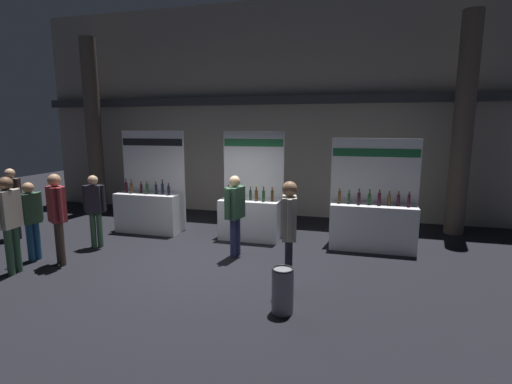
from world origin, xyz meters
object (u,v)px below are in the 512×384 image
Objects in this scene: exhibitor_booth_1 at (250,214)px; visitor_2 at (289,226)px; visitor_9 at (57,210)px; trash_bin at (283,290)px; visitor_7 at (95,206)px; visitor_3 at (235,208)px; visitor_8 at (9,216)px; exhibitor_booth_0 at (150,207)px; visitor_5 at (12,197)px; visitor_0 at (31,215)px; exhibitor_booth_2 at (372,222)px.

exhibitor_booth_1 is 1.40× the size of visitor_2.
exhibitor_booth_1 is 3.08m from visitor_2.
visitor_2 is at bearing -149.52° from visitor_9.
visitor_7 reaches higher than trash_bin.
visitor_2 reaches higher than visitor_3.
visitor_8 reaches higher than visitor_9.
exhibitor_booth_0 reaches higher than trash_bin.
exhibitor_booth_0 is at bearing -144.90° from visitor_5.
exhibitor_booth_1 reaches higher than visitor_7.
exhibitor_booth_0 reaches higher than visitor_2.
visitor_3 is at bearing 123.66° from trash_bin.
visitor_5 is 2.61m from visitor_8.
visitor_3 is (2.75, -1.26, 0.41)m from exhibitor_booth_0.
exhibitor_booth_1 reaches higher than visitor_0.
exhibitor_booth_1 is 1.42× the size of visitor_8.
exhibitor_booth_2 reaches higher than visitor_7.
exhibitor_booth_1 is 1.50× the size of visitor_5.
visitor_0 is 4.11m from visitor_3.
exhibitor_booth_1 is 4.92m from visitor_8.
visitor_5 is at bearing 42.91° from visitor_8.
visitor_3 is at bearing -155.69° from exhibitor_booth_2.
exhibitor_booth_0 is 3.78× the size of trash_bin.
visitor_7 is at bearing 157.58° from trash_bin.
visitor_7 is 1.14m from visitor_9.
visitor_2 is (1.42, -2.69, 0.49)m from exhibitor_booth_1.
visitor_5 reaches higher than trash_bin.
trash_bin is 0.40× the size of visitor_5.
visitor_8 reaches higher than visitor_5.
visitor_2 is 1.95m from visitor_3.
visitor_0 is at bearing -146.07° from exhibitor_booth_1.
exhibitor_booth_0 reaches higher than exhibitor_booth_1.
trash_bin is 4.75m from visitor_9.
visitor_5 is (-6.96, 1.21, -0.09)m from visitor_2.
exhibitor_booth_2 is 1.42× the size of visitor_5.
exhibitor_booth_0 reaches higher than exhibitor_booth_2.
exhibitor_booth_1 is at bearing -109.02° from visitor_9.
trash_bin is 0.38× the size of visitor_9.
visitor_3 is at bearing -88.24° from exhibitor_booth_1.
visitor_9 is (-4.62, 0.79, 0.75)m from trash_bin.
exhibitor_booth_0 is 3.20m from visitor_5.
visitor_2 is (4.13, -2.64, 0.48)m from exhibitor_booth_0.
exhibitor_booth_0 is at bearing -68.88° from visitor_9.
visitor_2 is 1.08× the size of visitor_3.
exhibitor_booth_0 is at bearing -123.52° from visitor_7.
visitor_8 is at bearing -106.24° from exhibitor_booth_0.
exhibitor_booth_2 is at bearing 126.63° from visitor_0.
visitor_0 is 5.28m from visitor_2.
trash_bin is 5.17m from visitor_8.
exhibitor_booth_0 is 2.82m from visitor_0.
visitor_5 is (-5.58, -0.17, -0.01)m from visitor_3.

